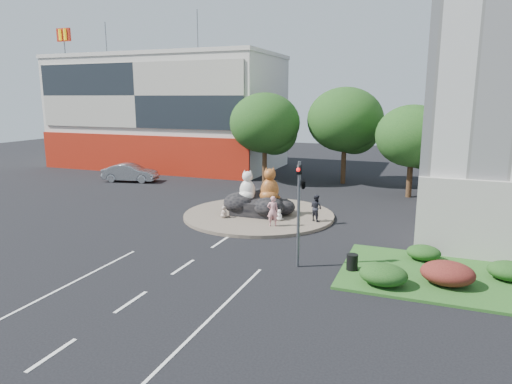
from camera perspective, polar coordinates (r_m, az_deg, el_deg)
ground at (r=21.97m, az=-9.10°, el=-9.26°), size 120.00×120.00×0.00m
roundabout_island at (r=30.56m, az=0.35°, el=-2.88°), size 10.00×10.00×0.20m
rock_plinth at (r=30.42m, az=0.35°, el=-1.88°), size 3.20×2.60×0.90m
shophouse_block at (r=53.76m, az=-11.01°, el=9.80°), size 25.20×12.30×17.40m
grass_verge at (r=22.09m, az=23.97°, el=-9.88°), size 10.00×6.00×0.12m
tree_left at (r=42.32m, az=1.21°, el=8.27°), size 6.46×6.46×8.27m
tree_mid at (r=42.41m, az=11.18°, el=8.48°), size 6.84×6.84×8.76m
tree_right at (r=37.86m, az=19.05°, el=6.28°), size 5.70×5.70×7.30m
hedge_near_green at (r=20.05m, az=15.63°, el=-9.91°), size 2.00×1.60×0.90m
hedge_red at (r=20.93m, az=22.83°, el=-9.35°), size 2.20×1.76×0.99m
hedge_mid_green at (r=22.62m, az=29.13°, el=-8.61°), size 1.80×1.44×0.81m
hedge_back_green at (r=23.60m, az=20.22°, el=-7.12°), size 1.60×1.28×0.72m
traffic_light at (r=20.79m, az=5.64°, el=0.04°), size 0.44×1.24×5.00m
street_lamp at (r=25.94m, az=26.15°, el=3.31°), size 2.34×0.22×8.06m
cat_white at (r=30.21m, az=-1.07°, el=0.88°), size 1.28×1.13×2.04m
cat_tabby at (r=29.90m, az=1.74°, el=1.00°), size 1.73×1.63×2.28m
kitten_calico at (r=29.50m, az=-4.03°, el=-2.44°), size 0.63×0.62×0.80m
kitten_white at (r=28.78m, az=2.90°, el=-2.85°), size 0.59×0.59×0.74m
pedestrian_pink at (r=27.42m, az=2.10°, el=-2.39°), size 0.79×0.65×1.85m
pedestrian_dark at (r=28.78m, az=7.51°, el=-1.97°), size 1.03×0.97×1.69m
parked_car at (r=44.64m, az=-15.44°, el=2.33°), size 5.37×2.81×1.68m
litter_bin at (r=21.41m, az=11.93°, el=-8.56°), size 0.62×0.62×0.73m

